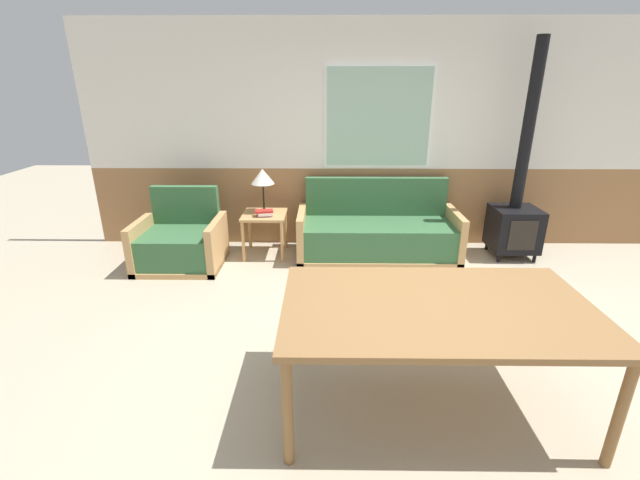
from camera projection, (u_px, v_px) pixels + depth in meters
name	position (u px, v px, depth m)	size (l,w,h in m)	color
ground_plane	(411.00, 365.00, 3.24)	(16.00, 16.00, 0.00)	#B2A58C
wall_back	(379.00, 138.00, 5.22)	(7.20, 0.09, 2.70)	#996B42
couch	(377.00, 234.00, 5.17)	(1.91, 0.78, 0.90)	tan
armchair	(181.00, 244.00, 4.90)	(0.94, 0.77, 0.86)	tan
side_table	(265.00, 221.00, 5.15)	(0.52, 0.52, 0.52)	tan
table_lamp	(263.00, 177.00, 5.05)	(0.27, 0.27, 0.52)	black
book_stack	(265.00, 213.00, 5.01)	(0.23, 0.15, 0.07)	#994C84
dining_table	(437.00, 313.00, 2.62)	(1.89, 1.09, 0.74)	olive
wood_stove	(516.00, 209.00, 5.05)	(0.52, 0.51, 2.47)	black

